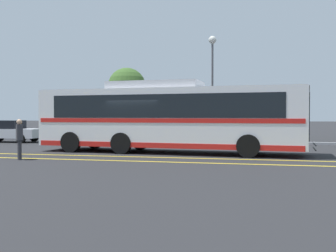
{
  "coord_description": "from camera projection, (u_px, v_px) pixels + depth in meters",
  "views": [
    {
      "loc": [
        5.6,
        -18.29,
        1.79
      ],
      "look_at": [
        1.46,
        0.2,
        1.29
      ],
      "focal_mm": 42.0,
      "sensor_mm": 36.0,
      "label": 1
    }
  ],
  "objects": [
    {
      "name": "ground_plane",
      "position": [
        138.0,
        152.0,
        19.11
      ],
      "size": [
        220.0,
        220.0,
        0.0
      ],
      "primitive_type": "plane",
      "color": "#262628"
    },
    {
      "name": "lane_strip_1",
      "position": [
        147.0,
        161.0,
        15.32
      ],
      "size": [
        32.71,
        0.2,
        0.01
      ],
      "primitive_type": "cube",
      "rotation": [
        0.0,
        0.0,
        1.57
      ],
      "color": "gold",
      "rests_on": "ground_plane"
    },
    {
      "name": "street_lamp",
      "position": [
        212.0,
        65.0,
        26.22
      ],
      "size": [
        0.52,
        0.52,
        7.11
      ],
      "color": "#59595E",
      "rests_on": "ground_plane"
    },
    {
      "name": "parked_car_0",
      "position": [
        10.0,
        131.0,
        26.55
      ],
      "size": [
        4.27,
        2.02,
        1.47
      ],
      "rotation": [
        0.0,
        0.0,
        -1.52
      ],
      "color": "silver",
      "rests_on": "ground_plane"
    },
    {
      "name": "lane_strip_0",
      "position": [
        157.0,
        157.0,
        16.85
      ],
      "size": [
        32.71,
        0.2,
        0.01
      ],
      "primitive_type": "cube",
      "rotation": [
        0.0,
        0.0,
        1.57
      ],
      "color": "gold",
      "rests_on": "ground_plane"
    },
    {
      "name": "pedestrian_2",
      "position": [
        19.0,
        137.0,
        15.92
      ],
      "size": [
        0.44,
        0.46,
        1.65
      ],
      "rotation": [
        0.0,
        0.0,
        5.43
      ],
      "color": "#2D2D33",
      "rests_on": "ground_plane"
    },
    {
      "name": "parked_car_1",
      "position": [
        87.0,
        132.0,
        25.4
      ],
      "size": [
        4.24,
        2.17,
        1.39
      ],
      "rotation": [
        0.0,
        0.0,
        -1.5
      ],
      "color": "#335B33",
      "rests_on": "ground_plane"
    },
    {
      "name": "tree_0",
      "position": [
        127.0,
        87.0,
        29.75
      ],
      "size": [
        2.88,
        2.88,
        5.42
      ],
      "color": "#513823",
      "rests_on": "ground_plane"
    },
    {
      "name": "curb_strip",
      "position": [
        191.0,
        142.0,
        25.89
      ],
      "size": [
        40.71,
        0.36,
        0.15
      ],
      "primitive_type": "cube",
      "color": "#99999E",
      "rests_on": "ground_plane"
    },
    {
      "name": "transit_bus",
      "position": [
        168.0,
        116.0,
        18.95
      ],
      "size": [
        13.17,
        3.59,
        3.44
      ],
      "rotation": [
        0.0,
        0.0,
        -1.65
      ],
      "color": "white",
      "rests_on": "ground_plane"
    }
  ]
}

